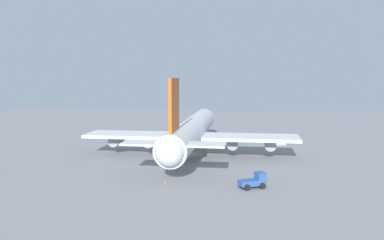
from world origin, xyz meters
The scene contains 6 objects.
ground_plane centered at (0.00, 0.00, 0.00)m, with size 231.63×231.63×0.00m, color gray.
cargo_airplane centered at (-0.23, 0.00, 5.47)m, with size 57.91×48.39×17.97m.
catering_truck centered at (-26.30, -14.11, 1.19)m, with size 3.76×4.79×2.55m.
cargo_container_fore centered at (15.73, -21.41, 0.88)m, with size 2.69×3.23×1.75m.
safety_cone_nose centered at (26.06, 2.98, 0.31)m, with size 0.43×0.43×0.61m, color orange.
safety_cone_tail centered at (-26.06, 0.79, 0.30)m, with size 0.41×0.41×0.59m, color orange.
Camera 1 is at (-89.74, -12.93, 18.34)m, focal length 36.65 mm.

